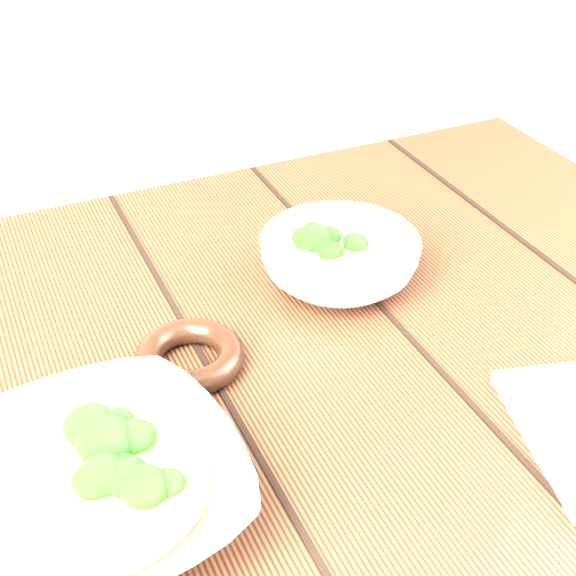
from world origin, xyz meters
The scene contains 4 objects.
table centered at (0.00, 0.00, 0.63)m, with size 1.20×0.80×0.75m.
soup_bowl_front centered at (-0.16, -0.11, 0.78)m, with size 0.25×0.25×0.07m.
soup_bowl_back centered at (0.16, 0.10, 0.78)m, with size 0.21×0.21×0.06m.
trivet centered at (-0.04, 0.03, 0.76)m, with size 0.10×0.10×0.03m, color black.
Camera 1 is at (-0.19, -0.54, 1.25)m, focal length 50.00 mm.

